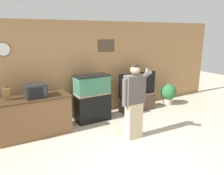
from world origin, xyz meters
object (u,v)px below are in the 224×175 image
object	(u,v)px
counter_island	(33,116)
tv_on_stand	(137,99)
person_standing	(134,100)
potted_plant	(168,93)
aquarium_on_stand	(92,98)
microwave	(36,91)
knife_block	(7,94)

from	to	relation	value
counter_island	tv_on_stand	distance (m)	3.06
counter_island	person_standing	world-z (taller)	person_standing
counter_island	potted_plant	size ratio (longest dim) A/B	2.47
tv_on_stand	counter_island	bearing A→B (deg)	-177.15
potted_plant	aquarium_on_stand	bearing A→B (deg)	178.69
aquarium_on_stand	tv_on_stand	bearing A→B (deg)	0.85
microwave	aquarium_on_stand	xyz separation A→B (m)	(1.43, 0.16, -0.43)
potted_plant	microwave	bearing A→B (deg)	-178.62
person_standing	knife_block	bearing A→B (deg)	151.07
microwave	tv_on_stand	xyz separation A→B (m)	(2.94, 0.18, -0.70)
microwave	knife_block	bearing A→B (deg)	172.33
knife_block	aquarium_on_stand	world-z (taller)	knife_block
microwave	aquarium_on_stand	world-z (taller)	aquarium_on_stand
aquarium_on_stand	person_standing	size ratio (longest dim) A/B	0.73
tv_on_stand	potted_plant	world-z (taller)	tv_on_stand
aquarium_on_stand	potted_plant	world-z (taller)	aquarium_on_stand
knife_block	person_standing	world-z (taller)	person_standing
tv_on_stand	person_standing	xyz separation A→B (m)	(-1.15, -1.41, 0.53)
counter_island	potted_plant	bearing A→B (deg)	0.93
aquarium_on_stand	counter_island	bearing A→B (deg)	-175.21
counter_island	person_standing	xyz separation A→B (m)	(1.90, -1.26, 0.43)
tv_on_stand	aquarium_on_stand	bearing A→B (deg)	-179.15
person_standing	counter_island	bearing A→B (deg)	146.50
person_standing	potted_plant	xyz separation A→B (m)	(2.32, 1.33, -0.49)
counter_island	person_standing	distance (m)	2.32
microwave	tv_on_stand	bearing A→B (deg)	3.55
person_standing	potted_plant	size ratio (longest dim) A/B	2.46
tv_on_stand	person_standing	size ratio (longest dim) A/B	0.77
microwave	potted_plant	world-z (taller)	microwave
tv_on_stand	person_standing	distance (m)	1.90
microwave	aquarium_on_stand	size ratio (longest dim) A/B	0.36
microwave	aquarium_on_stand	distance (m)	1.51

